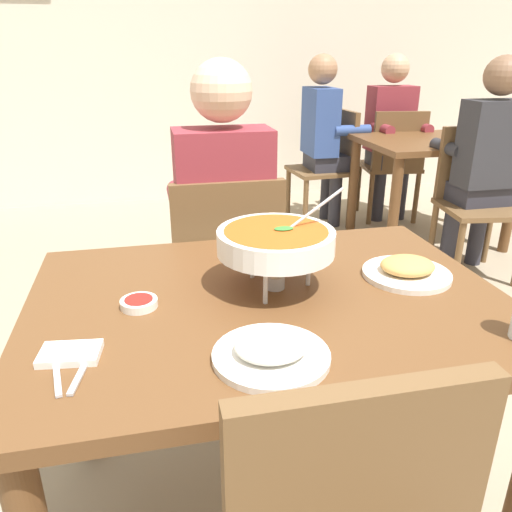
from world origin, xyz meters
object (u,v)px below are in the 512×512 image
object	(u,v)px
appetizer_plate	(407,270)
patron_bg_right	(485,155)
diner_main	(223,212)
patron_bg_left	(325,131)
dining_table_far	(433,158)
chair_bg_right	(475,193)
chair_diner_main	(226,270)
sauce_dish	(139,303)
chair_bg_middle	(393,160)
curry_bowl	(276,242)
chair_bg_left	(331,161)
patron_bg_middle	(392,128)
rice_plate	(271,351)
dining_table_main	(268,335)

from	to	relation	value
appetizer_plate	patron_bg_right	xyz separation A→B (m)	(1.32, 1.51, -0.03)
diner_main	patron_bg_left	xyz separation A→B (m)	(1.10, 1.92, 0.00)
dining_table_far	chair_bg_right	world-z (taller)	chair_bg_right
chair_diner_main	sauce_dish	size ratio (longest dim) A/B	10.00
chair_bg_middle	curry_bowl	bearing A→B (deg)	-122.75
chair_bg_middle	diner_main	bearing A→B (deg)	-132.14
chair_diner_main	patron_bg_left	distance (m)	2.25
dining_table_far	chair_bg_left	distance (m)	0.80
diner_main	sauce_dish	size ratio (longest dim) A/B	14.56
diner_main	chair_bg_left	world-z (taller)	diner_main
patron_bg_left	appetizer_plate	bearing A→B (deg)	-104.92
chair_bg_right	patron_bg_left	bearing A→B (deg)	118.32
curry_bowl	dining_table_far	size ratio (longest dim) A/B	0.33
curry_bowl	patron_bg_middle	world-z (taller)	patron_bg_middle
chair_bg_left	chair_bg_middle	world-z (taller)	same
chair_bg_middle	chair_bg_right	distance (m)	1.05
dining_table_far	rice_plate	bearing A→B (deg)	-126.78
chair_bg_right	chair_bg_left	bearing A→B (deg)	115.36
dining_table_main	patron_bg_right	xyz separation A→B (m)	(1.72, 1.54, 0.11)
rice_plate	chair_diner_main	bearing A→B (deg)	86.42
diner_main	patron_bg_middle	bearing A→B (deg)	49.17
diner_main	chair_bg_left	distance (m)	2.27
chair_bg_middle	patron_bg_middle	xyz separation A→B (m)	(0.01, 0.09, 0.24)
sauce_dish	patron_bg_left	world-z (taller)	patron_bg_left
rice_plate	dining_table_far	world-z (taller)	rice_plate
dining_table_main	patron_bg_right	world-z (taller)	patron_bg_right
chair_diner_main	patron_bg_left	xyz separation A→B (m)	(1.10, 1.95, 0.24)
rice_plate	appetizer_plate	world-z (taller)	same
rice_plate	patron_bg_left	xyz separation A→B (m)	(1.17, 2.95, -0.03)
appetizer_plate	chair_bg_middle	xyz separation A→B (m)	(1.28, 2.58, -0.26)
chair_diner_main	patron_bg_middle	bearing A→B (deg)	49.64
curry_bowl	patron_bg_middle	distance (m)	3.14
chair_bg_middle	rice_plate	bearing A→B (deg)	-121.12
chair_bg_right	patron_bg_middle	xyz separation A→B (m)	(-0.02, 1.15, 0.24)
appetizer_plate	chair_diner_main	bearing A→B (deg)	120.19
curry_bowl	chair_bg_left	world-z (taller)	curry_bowl
chair_diner_main	dining_table_far	xyz separation A→B (m)	(1.72, 1.39, 0.11)
dining_table_far	chair_bg_right	bearing A→B (deg)	-91.90
diner_main	patron_bg_left	distance (m)	2.21
patron_bg_middle	chair_bg_right	bearing A→B (deg)	-89.13
appetizer_plate	chair_bg_middle	size ratio (longest dim) A/B	0.27
chair_bg_left	chair_bg_middle	xyz separation A→B (m)	(0.51, -0.07, 0.00)
curry_bowl	sauce_dish	size ratio (longest dim) A/B	3.69
sauce_dish	dining_table_main	bearing A→B (deg)	-1.94
diner_main	chair_bg_right	distance (m)	1.90
dining_table_main	curry_bowl	xyz separation A→B (m)	(0.03, 0.04, 0.24)
diner_main	chair_bg_middle	bearing A→B (deg)	47.86
chair_bg_left	appetizer_plate	bearing A→B (deg)	-106.22
curry_bowl	chair_bg_right	bearing A→B (deg)	42.16
rice_plate	chair_bg_left	xyz separation A→B (m)	(1.23, 2.96, -0.26)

